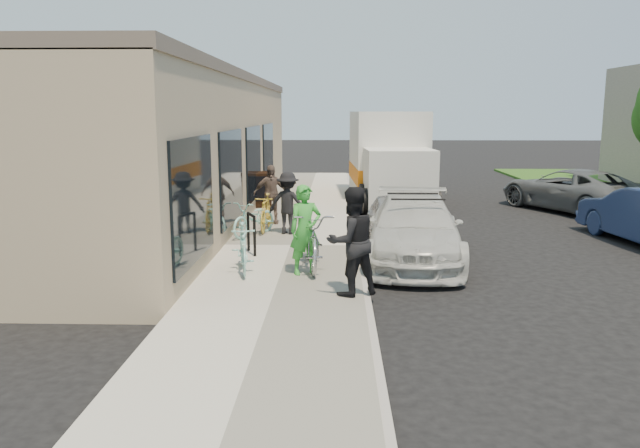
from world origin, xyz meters
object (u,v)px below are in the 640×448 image
object	(u,v)px
sandwich_board	(260,190)
sedan_white	(414,230)
tandem_bike	(312,239)
cruiser_bike_b	(254,218)
bike_rack	(251,229)
bystander_a	(288,203)
bystander_b	(271,194)
cruiser_bike_c	(266,213)
moving_truck	(389,162)
man_standing	(352,241)
woman_rider	(305,230)
far_car_gray	(571,190)
cruiser_bike_a	(243,248)
sedan_silver	(397,220)

from	to	relation	value
sandwich_board	sedan_white	distance (m)	7.62
tandem_bike	cruiser_bike_b	world-z (taller)	tandem_bike
sedan_white	cruiser_bike_b	size ratio (longest dim) A/B	3.01
bike_rack	sandwich_board	size ratio (longest dim) A/B	0.78
sandwich_board	bystander_a	size ratio (longest dim) A/B	0.73
bystander_a	bystander_b	world-z (taller)	bystander_b
bike_rack	cruiser_bike_c	distance (m)	2.58
moving_truck	cruiser_bike_b	xyz separation A→B (m)	(-3.83, -7.15, -0.82)
sedan_white	moving_truck	world-z (taller)	moving_truck
sedan_white	tandem_bike	xyz separation A→B (m)	(-2.10, -1.15, 0.02)
bike_rack	man_standing	distance (m)	3.63
bike_rack	sandwich_board	xyz separation A→B (m)	(-0.60, 6.45, 0.05)
man_standing	cruiser_bike_b	xyz separation A→B (m)	(-2.25, 4.93, -0.47)
woman_rider	bystander_b	xyz separation A→B (m)	(-1.20, 5.30, -0.04)
man_standing	bystander_b	xyz separation A→B (m)	(-2.02, 6.61, -0.10)
sedan_white	far_car_gray	xyz separation A→B (m)	(5.85, 7.04, -0.01)
woman_rider	far_car_gray	bearing A→B (deg)	25.19
bike_rack	far_car_gray	size ratio (longest dim) A/B	0.18
cruiser_bike_a	sedan_white	bearing A→B (deg)	12.90
moving_truck	man_standing	distance (m)	12.19
bike_rack	bystander_b	distance (m)	3.65
sedan_white	bystander_b	distance (m)	5.00
bike_rack	cruiser_bike_c	bearing A→B (deg)	89.57
sandwich_board	cruiser_bike_b	world-z (taller)	sandwich_board
sandwich_board	cruiser_bike_c	distance (m)	3.92
sedan_white	cruiser_bike_c	world-z (taller)	sedan_white
sedan_white	moving_truck	xyz separation A→B (m)	(0.19, 9.12, 0.71)
sedan_silver	far_car_gray	bearing A→B (deg)	42.36
sedan_silver	tandem_bike	distance (m)	3.50
sandwich_board	cruiser_bike_b	bearing A→B (deg)	-98.30
moving_truck	far_car_gray	size ratio (longest dim) A/B	1.34
tandem_bike	cruiser_bike_c	bearing A→B (deg)	102.91
sedan_silver	moving_truck	bearing A→B (deg)	88.30
moving_truck	bystander_b	xyz separation A→B (m)	(-3.60, -5.47, -0.45)
cruiser_bike_b	tandem_bike	bearing A→B (deg)	-35.69
sedan_white	cruiser_bike_a	distance (m)	3.71
tandem_bike	bike_rack	bearing A→B (deg)	132.47
bystander_b	moving_truck	bearing A→B (deg)	47.30
sedan_silver	bystander_b	xyz separation A→B (m)	(-3.21, 1.88, 0.35)
tandem_bike	cruiser_bike_a	bearing A→B (deg)	-170.91
sedan_white	sedan_silver	xyz separation A→B (m)	(-0.19, 1.78, -0.09)
far_car_gray	tandem_bike	bearing A→B (deg)	21.16
tandem_bike	cruiser_bike_a	xyz separation A→B (m)	(-1.29, -0.36, -0.10)
bike_rack	woman_rider	distance (m)	2.09
cruiser_bike_c	sandwich_board	bearing A→B (deg)	101.72
cruiser_bike_b	bystander_a	bearing A→B (deg)	46.12
woman_rider	cruiser_bike_b	xyz separation A→B (m)	(-1.43, 3.62, -0.41)
sedan_silver	moving_truck	size ratio (longest dim) A/B	0.54
sandwich_board	sedan_silver	xyz separation A→B (m)	(3.84, -4.69, -0.13)
tandem_bike	man_standing	distance (m)	1.97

